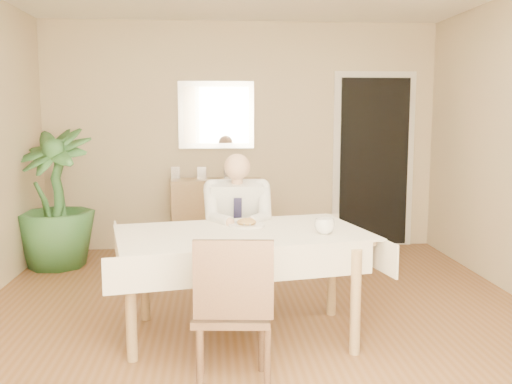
{
  "coord_description": "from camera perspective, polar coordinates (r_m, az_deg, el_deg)",
  "views": [
    {
      "loc": [
        -0.34,
        -4.1,
        1.56
      ],
      "look_at": [
        0.0,
        0.35,
        0.95
      ],
      "focal_mm": 40.0,
      "sensor_mm": 36.0,
      "label": 1
    }
  ],
  "objects": [
    {
      "name": "seated_man",
      "position": [
        4.56,
        -1.82,
        -3.2
      ],
      "size": [
        0.48,
        0.72,
        1.24
      ],
      "color": "white",
      "rests_on": "ground"
    },
    {
      "name": "window",
      "position": [
        1.66,
        7.44,
        3.89
      ],
      "size": [
        1.34,
        0.04,
        1.44
      ],
      "color": "silver",
      "rests_on": "room"
    },
    {
      "name": "knife",
      "position": [
        4.09,
        -0.34,
        -3.24
      ],
      "size": [
        0.01,
        0.13,
        0.01
      ],
      "primitive_type": "cylinder",
      "rotation": [
        1.57,
        0.0,
        0.0
      ],
      "color": "silver",
      "rests_on": "dining_table"
    },
    {
      "name": "plate",
      "position": [
        4.15,
        -0.95,
        -3.32
      ],
      "size": [
        0.26,
        0.26,
        0.02
      ],
      "primitive_type": "cylinder",
      "color": "white",
      "rests_on": "dining_table"
    },
    {
      "name": "chair_near",
      "position": [
        3.21,
        -2.33,
        -11.3
      ],
      "size": [
        0.47,
        0.47,
        0.91
      ],
      "rotation": [
        0.0,
        0.0,
        -0.09
      ],
      "color": "#3D291A",
      "rests_on": "ground"
    },
    {
      "name": "photo_frame_right",
      "position": [
        6.49,
        -2.79,
        1.95
      ],
      "size": [
        0.1,
        0.02,
        0.14
      ],
      "primitive_type": "cube",
      "color": "silver",
      "rests_on": "sideboard"
    },
    {
      "name": "chair_far",
      "position": [
        4.88,
        -1.96,
        -4.82
      ],
      "size": [
        0.42,
        0.42,
        0.88
      ],
      "rotation": [
        0.0,
        0.0,
        0.01
      ],
      "color": "#3D291A",
      "rests_on": "ground"
    },
    {
      "name": "room",
      "position": [
        4.12,
        0.37,
        4.17
      ],
      "size": [
        5.0,
        5.02,
        2.6
      ],
      "color": "brown",
      "rests_on": "ground"
    },
    {
      "name": "coffee_mug",
      "position": [
        3.91,
        6.87,
        -3.41
      ],
      "size": [
        0.15,
        0.15,
        0.11
      ],
      "primitive_type": "imported",
      "rotation": [
        0.0,
        0.0,
        -0.15
      ],
      "color": "white",
      "rests_on": "dining_table"
    },
    {
      "name": "doorway",
      "position": [
        6.85,
        11.68,
        2.95
      ],
      "size": [
        0.96,
        0.07,
        2.1
      ],
      "color": "silver",
      "rests_on": "ground"
    },
    {
      "name": "photo_frame_center",
      "position": [
        6.47,
        -5.44,
        1.9
      ],
      "size": [
        0.1,
        0.02,
        0.14
      ],
      "primitive_type": "cube",
      "color": "silver",
      "rests_on": "sideboard"
    },
    {
      "name": "photo_frame_left",
      "position": [
        6.51,
        -8.05,
        1.9
      ],
      "size": [
        0.1,
        0.02,
        0.14
      ],
      "primitive_type": "cube",
      "color": "silver",
      "rests_on": "sideboard"
    },
    {
      "name": "mirror",
      "position": [
        6.57,
        -4.0,
        7.69
      ],
      "size": [
        0.86,
        0.04,
        0.76
      ],
      "color": "silver",
      "rests_on": "room"
    },
    {
      "name": "potted_palm",
      "position": [
        6.14,
        -19.52,
        -0.63
      ],
      "size": [
        1.04,
        1.04,
        1.42
      ],
      "primitive_type": "imported",
      "rotation": [
        0.0,
        0.0,
        -0.39
      ],
      "color": "#2C5929",
      "rests_on": "ground"
    },
    {
      "name": "food",
      "position": [
        4.14,
        -0.95,
        -3.02
      ],
      "size": [
        0.14,
        0.14,
        0.06
      ],
      "primitive_type": "ellipsoid",
      "color": "olive",
      "rests_on": "dining_table"
    },
    {
      "name": "dining_table",
      "position": [
        3.98,
        -1.43,
        -5.16
      ],
      "size": [
        1.91,
        1.35,
        0.75
      ],
      "rotation": [
        0.0,
        0.0,
        0.2
      ],
      "color": "#9A7F53",
      "rests_on": "ground"
    },
    {
      "name": "fork",
      "position": [
        4.08,
        -1.46,
        -3.26
      ],
      "size": [
        0.01,
        0.13,
        0.01
      ],
      "primitive_type": "cylinder",
      "rotation": [
        1.57,
        0.0,
        0.0
      ],
      "color": "silver",
      "rests_on": "dining_table"
    },
    {
      "name": "sideboard",
      "position": [
        6.52,
        -3.9,
        -2.34
      ],
      "size": [
        1.06,
        0.44,
        0.83
      ],
      "primitive_type": "cube",
      "rotation": [
        0.0,
        0.0,
        0.09
      ],
      "color": "#9A7F53",
      "rests_on": "ground"
    }
  ]
}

